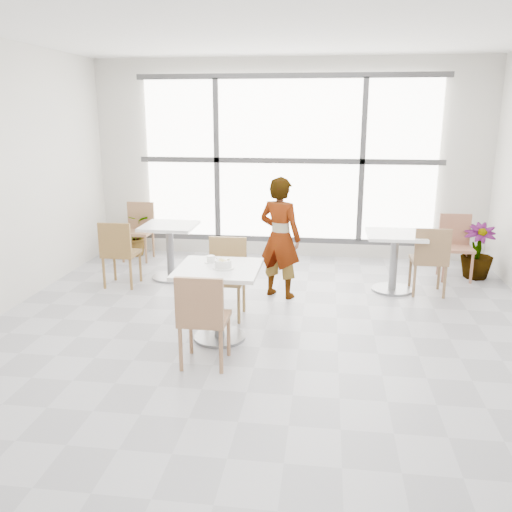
# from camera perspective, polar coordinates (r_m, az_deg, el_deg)

# --- Properties ---
(floor) EXTENTS (7.00, 7.00, 0.00)m
(floor) POSITION_cam_1_polar(r_m,az_deg,el_deg) (5.29, 0.43, -9.67)
(floor) COLOR #9E9EA5
(floor) RESTS_ON ground
(ceiling) EXTENTS (7.00, 7.00, 0.00)m
(ceiling) POSITION_cam_1_polar(r_m,az_deg,el_deg) (4.87, 0.51, 24.38)
(ceiling) COLOR white
(ceiling) RESTS_ON ground
(wall_back) EXTENTS (6.00, 0.00, 6.00)m
(wall_back) POSITION_cam_1_polar(r_m,az_deg,el_deg) (8.32, 3.50, 10.13)
(wall_back) COLOR silver
(wall_back) RESTS_ON ground
(wall_front) EXTENTS (6.00, 0.00, 6.00)m
(wall_front) POSITION_cam_1_polar(r_m,az_deg,el_deg) (1.57, -15.95, -12.61)
(wall_front) COLOR silver
(wall_front) RESTS_ON ground
(window) EXTENTS (4.60, 0.07, 2.52)m
(window) POSITION_cam_1_polar(r_m,az_deg,el_deg) (8.25, 3.46, 10.09)
(window) COLOR white
(window) RESTS_ON ground
(main_table) EXTENTS (0.80, 0.80, 0.75)m
(main_table) POSITION_cam_1_polar(r_m,az_deg,el_deg) (5.30, -3.99, -3.55)
(main_table) COLOR silver
(main_table) RESTS_ON ground
(chair_near) EXTENTS (0.42, 0.42, 0.87)m
(chair_near) POSITION_cam_1_polar(r_m,az_deg,el_deg) (4.73, -5.72, -6.22)
(chair_near) COLOR #9C6E4C
(chair_near) RESTS_ON ground
(chair_far) EXTENTS (0.42, 0.42, 0.87)m
(chair_far) POSITION_cam_1_polar(r_m,az_deg,el_deg) (5.95, -3.17, -1.66)
(chair_far) COLOR #9B7644
(chair_far) RESTS_ON ground
(oatmeal_bowl) EXTENTS (0.21, 0.21, 0.10)m
(oatmeal_bowl) POSITION_cam_1_polar(r_m,az_deg,el_deg) (5.18, -3.49, -0.85)
(oatmeal_bowl) COLOR white
(oatmeal_bowl) RESTS_ON main_table
(coffee_cup) EXTENTS (0.16, 0.13, 0.07)m
(coffee_cup) POSITION_cam_1_polar(r_m,az_deg,el_deg) (5.40, -4.81, -0.35)
(coffee_cup) COLOR white
(coffee_cup) RESTS_ON main_table
(person) EXTENTS (0.64, 0.54, 1.48)m
(person) POSITION_cam_1_polar(r_m,az_deg,el_deg) (6.49, 2.57, 1.94)
(person) COLOR black
(person) RESTS_ON ground
(bg_table_left) EXTENTS (0.70, 0.70, 0.75)m
(bg_table_left) POSITION_cam_1_polar(r_m,az_deg,el_deg) (7.36, -9.15, 1.31)
(bg_table_left) COLOR silver
(bg_table_left) RESTS_ON ground
(bg_table_right) EXTENTS (0.70, 0.70, 0.75)m
(bg_table_right) POSITION_cam_1_polar(r_m,az_deg,el_deg) (6.97, 14.48, 0.25)
(bg_table_right) COLOR white
(bg_table_right) RESTS_ON ground
(bg_chair_left_near) EXTENTS (0.42, 0.42, 0.87)m
(bg_chair_left_near) POSITION_cam_1_polar(r_m,az_deg,el_deg) (7.11, -14.39, 0.65)
(bg_chair_left_near) COLOR brown
(bg_chair_left_near) RESTS_ON ground
(bg_chair_left_far) EXTENTS (0.42, 0.42, 0.87)m
(bg_chair_left_far) POSITION_cam_1_polar(r_m,az_deg,el_deg) (8.46, -12.33, 3.04)
(bg_chair_left_far) COLOR #936847
(bg_chair_left_far) RESTS_ON ground
(bg_chair_right_near) EXTENTS (0.42, 0.42, 0.87)m
(bg_chair_right_near) POSITION_cam_1_polar(r_m,az_deg,el_deg) (6.90, 18.02, -0.05)
(bg_chair_right_near) COLOR olive
(bg_chair_right_near) RESTS_ON ground
(bg_chair_right_far) EXTENTS (0.42, 0.42, 0.87)m
(bg_chair_right_far) POSITION_cam_1_polar(r_m,az_deg,el_deg) (7.79, 20.43, 1.41)
(bg_chair_right_far) COLOR #99624B
(bg_chair_right_far) RESTS_ON ground
(plant_left) EXTENTS (0.68, 0.61, 0.67)m
(plant_left) POSITION_cam_1_polar(r_m,az_deg,el_deg) (8.71, -12.70, 2.24)
(plant_left) COLOR #5A8842
(plant_left) RESTS_ON ground
(plant_right) EXTENTS (0.46, 0.46, 0.76)m
(plant_right) POSITION_cam_1_polar(r_m,az_deg,el_deg) (7.90, 22.49, 0.49)
(plant_right) COLOR #4E7335
(plant_right) RESTS_ON ground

